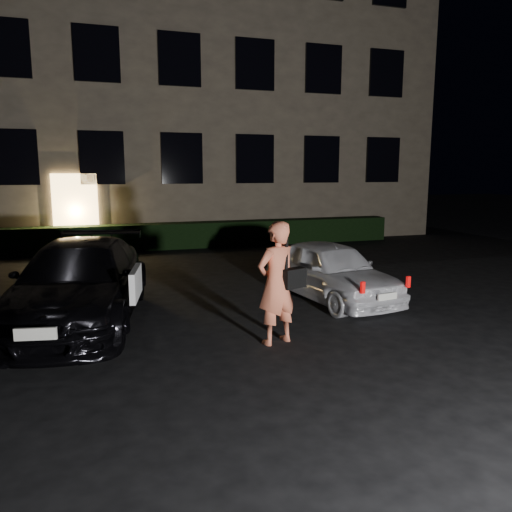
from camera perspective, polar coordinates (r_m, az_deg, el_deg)
name	(u,v)px	position (r m, az deg, el deg)	size (l,w,h in m)	color
ground	(315,353)	(7.34, 6.78, -11.00)	(80.00, 80.00, 0.00)	black
building	(163,85)	(21.68, -10.54, 18.62)	(20.00, 8.11, 12.00)	brown
hedge	(186,235)	(17.11, -7.99, 2.36)	(15.00, 0.70, 0.85)	black
sedan	(80,283)	(9.07, -19.49, -2.90)	(2.80, 5.06, 1.39)	black
hatch	(331,271)	(10.19, 8.52, -1.65)	(1.89, 3.67, 1.20)	white
man	(277,283)	(7.47, 2.41, -3.08)	(0.86, 0.64, 1.86)	#E06F4D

